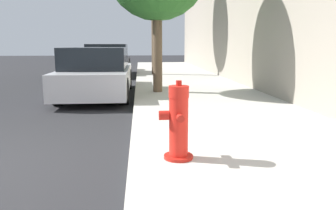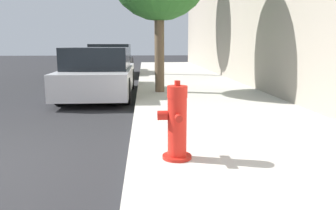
% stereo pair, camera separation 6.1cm
% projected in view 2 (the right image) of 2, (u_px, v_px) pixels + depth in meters
% --- Properties ---
extents(sidewalk_slab, '(3.34, 40.00, 0.15)m').
position_uv_depth(sidewalk_slab, '(272.00, 159.00, 3.80)').
color(sidewalk_slab, beige).
rests_on(sidewalk_slab, ground_plane).
extents(fire_hydrant, '(0.37, 0.39, 0.86)m').
position_uv_depth(fire_hydrant, '(177.00, 124.00, 3.53)').
color(fire_hydrant, red).
rests_on(fire_hydrant, sidewalk_slab).
extents(parked_car_near, '(1.72, 4.38, 1.31)m').
position_uv_depth(parked_car_near, '(100.00, 73.00, 8.83)').
color(parked_car_near, '#B7B7BC').
rests_on(parked_car_near, ground_plane).
extents(parked_car_mid, '(1.88, 3.97, 1.40)m').
position_uv_depth(parked_car_mid, '(111.00, 60.00, 14.83)').
color(parked_car_mid, black).
rests_on(parked_car_mid, ground_plane).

